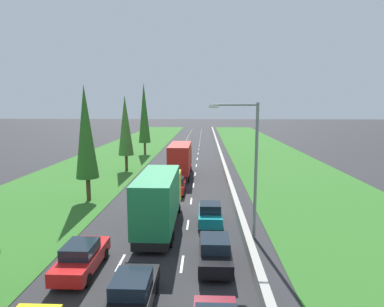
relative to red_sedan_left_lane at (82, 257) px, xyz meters
name	(u,v)px	position (x,y,z in m)	size (l,w,h in m)	color
ground_plane	(189,151)	(3.54, 46.05, -0.81)	(300.00, 300.00, 0.00)	#28282B
grass_verge_left	(125,151)	(-9.11, 46.05, -0.79)	(14.00, 140.00, 0.04)	#2D6623
grass_verge_right	(264,152)	(17.89, 46.05, -0.79)	(14.00, 140.00, 0.04)	#2D6623
median_barrier	(219,149)	(9.24, 46.05, -0.39)	(0.44, 120.00, 0.85)	#9E9B93
lane_markings	(189,151)	(3.54, 46.05, -0.81)	(3.64, 116.00, 0.01)	white
red_sedan_left_lane	(82,257)	(0.00, 0.00, 0.00)	(1.82, 4.50, 1.64)	red
black_sedan_centre_lane	(132,293)	(3.44, -3.18, 0.00)	(1.82, 4.50, 1.64)	black
green_box_truck_centre_lane	(159,199)	(3.30, 6.26, 1.37)	(2.46, 9.40, 4.18)	black
black_sedan_right_lane	(215,251)	(7.12, 1.04, 0.00)	(1.82, 4.50, 1.64)	black
red_hatchback_centre_lane	(176,185)	(3.69, 15.63, 0.02)	(1.74, 3.90, 1.72)	red
teal_hatchback_right_lane	(210,214)	(6.95, 7.14, 0.02)	(1.74, 3.90, 1.72)	teal
red_box_truck_centre_lane	(181,159)	(3.52, 23.67, 1.37)	(2.46, 9.40, 4.18)	black
poplar_tree_second	(86,132)	(-4.28, 12.86, 5.59)	(2.07, 2.07, 10.70)	#4C3823
poplar_tree_third	(125,126)	(-4.08, 26.70, 5.33)	(2.05, 2.05, 10.18)	#4C3823
poplar_tree_fourth	(144,113)	(-4.32, 41.60, 6.66)	(2.12, 2.12, 12.84)	#4C3823
street_light_mast	(251,161)	(9.52, 4.87, 4.42)	(3.20, 0.28, 9.00)	gray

